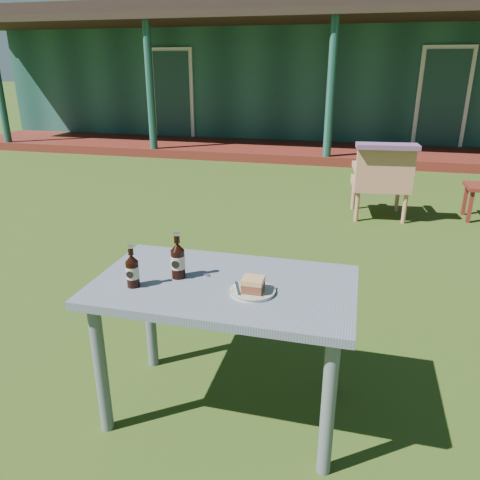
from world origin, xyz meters
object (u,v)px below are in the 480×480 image
(cake_slice, at_px, (253,284))
(cola_bottle_far, at_px, (132,270))
(armchair_left, at_px, (381,178))
(cafe_table, at_px, (224,302))
(plate, at_px, (252,291))
(cola_bottle_near, at_px, (178,260))

(cake_slice, relative_size, cola_bottle_far, 0.47)
(cake_slice, bearing_deg, armchair_left, 79.52)
(cafe_table, relative_size, armchair_left, 1.45)
(plate, bearing_deg, armchair_left, 79.41)
(cake_slice, bearing_deg, cafe_table, 153.47)
(cola_bottle_far, relative_size, armchair_left, 0.24)
(plate, xyz_separation_m, armchair_left, (0.67, 3.58, -0.26))
(cafe_table, relative_size, cake_slice, 13.04)
(plate, xyz_separation_m, cola_bottle_near, (-0.37, 0.07, 0.08))
(cola_bottle_near, height_order, cola_bottle_far, cola_bottle_near)
(cake_slice, distance_m, armchair_left, 3.66)
(cafe_table, height_order, plate, plate)
(cake_slice, xyz_separation_m, cola_bottle_far, (-0.54, -0.06, 0.03))
(cola_bottle_near, distance_m, armchair_left, 3.68)
(cake_slice, xyz_separation_m, cola_bottle_near, (-0.38, 0.08, 0.04))
(cake_slice, height_order, cola_bottle_far, cola_bottle_far)
(cafe_table, height_order, armchair_left, armchair_left)
(cola_bottle_far, bearing_deg, cola_bottle_near, 40.73)
(cola_bottle_far, xyz_separation_m, armchair_left, (1.20, 3.65, -0.33))
(plate, distance_m, cola_bottle_far, 0.54)
(cafe_table, distance_m, plate, 0.20)
(plate, bearing_deg, cake_slice, -66.12)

